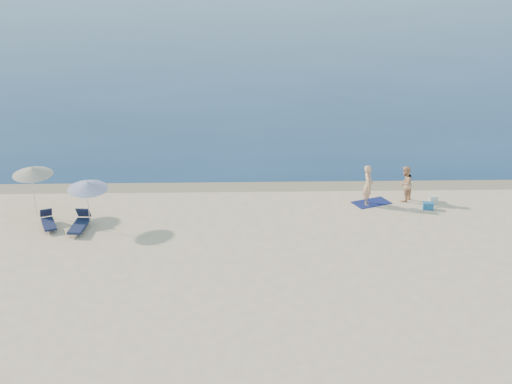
# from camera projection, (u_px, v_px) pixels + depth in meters

# --- Properties ---
(sea) EXTENTS (240.00, 160.00, 0.01)m
(sea) POSITION_uv_depth(u_px,v_px,m) (251.00, 17.00, 107.81)
(sea) COLOR #0C2548
(sea) RESTS_ON ground
(wet_sand_strip) EXTENTS (240.00, 1.60, 0.00)m
(wet_sand_strip) POSITION_uv_depth(u_px,v_px,m) (279.00, 186.00, 32.70)
(wet_sand_strip) COLOR #847254
(wet_sand_strip) RESTS_ON ground
(person_left) EXTENTS (0.57, 0.77, 1.94)m
(person_left) POSITION_uv_depth(u_px,v_px,m) (368.00, 185.00, 30.05)
(person_left) COLOR tan
(person_left) RESTS_ON ground
(person_right) EXTENTS (1.04, 1.07, 1.73)m
(person_right) POSITION_uv_depth(u_px,v_px,m) (405.00, 184.00, 30.52)
(person_right) COLOR tan
(person_right) RESTS_ON ground
(beach_towel) EXTENTS (1.97, 1.56, 0.03)m
(beach_towel) POSITION_uv_depth(u_px,v_px,m) (371.00, 203.00, 30.55)
(beach_towel) COLOR #0E1448
(beach_towel) RESTS_ON ground
(white_bag) EXTENTS (0.39, 0.35, 0.28)m
(white_bag) POSITION_uv_depth(u_px,v_px,m) (434.00, 199.00, 30.67)
(white_bag) COLOR silver
(white_bag) RESTS_ON ground
(blue_cooler) EXTENTS (0.53, 0.42, 0.34)m
(blue_cooler) POSITION_uv_depth(u_px,v_px,m) (428.00, 206.00, 29.78)
(blue_cooler) COLOR #1B5A92
(blue_cooler) RESTS_ON ground
(umbrella_near) EXTENTS (2.16, 2.18, 2.23)m
(umbrella_near) POSITION_uv_depth(u_px,v_px,m) (88.00, 186.00, 27.28)
(umbrella_near) COLOR silver
(umbrella_near) RESTS_ON ground
(umbrella_far) EXTENTS (2.21, 2.22, 2.38)m
(umbrella_far) POSITION_uv_depth(u_px,v_px,m) (33.00, 171.00, 28.57)
(umbrella_far) COLOR silver
(umbrella_far) RESTS_ON ground
(lounger_left) EXTENTS (1.07, 1.64, 0.69)m
(lounger_left) POSITION_uv_depth(u_px,v_px,m) (48.00, 222.00, 27.86)
(lounger_left) COLOR #131936
(lounger_left) RESTS_ON ground
(lounger_right) EXTENTS (0.67, 1.79, 0.78)m
(lounger_right) POSITION_uv_depth(u_px,v_px,m) (80.00, 224.00, 27.61)
(lounger_right) COLOR #151D3A
(lounger_right) RESTS_ON ground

